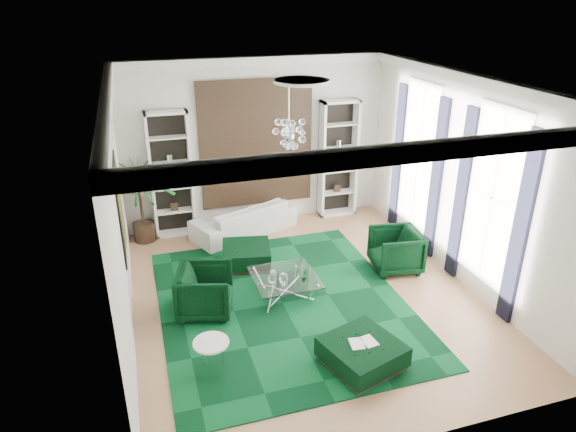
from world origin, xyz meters
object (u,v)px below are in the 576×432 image
object	(u,v)px
armchair_right	(396,250)
ottoman_front	(362,354)
ottoman_side	(246,256)
palm	(139,187)
sofa	(244,219)
armchair_left	(205,291)
side_table	(212,357)
coffee_table	(285,286)

from	to	relation	value
armchair_right	ottoman_front	xyz separation A→B (m)	(-1.82, -2.43, -0.21)
ottoman_side	ottoman_front	size ratio (longest dim) A/B	0.93
palm	sofa	bearing A→B (deg)	-6.80
armchair_left	side_table	distance (m)	1.53
ottoman_front	sofa	bearing A→B (deg)	97.50
armchair_left	side_table	bearing A→B (deg)	-170.19
armchair_left	armchair_right	world-z (taller)	armchair_left
armchair_left	coffee_table	world-z (taller)	armchair_left
ottoman_side	ottoman_front	bearing A→B (deg)	-74.74
sofa	armchair_right	xyz separation A→B (m)	(2.47, -2.50, 0.07)
coffee_table	ottoman_front	size ratio (longest dim) A/B	1.13
armchair_left	ottoman_side	xyz separation A→B (m)	(1.03, 1.40, -0.21)
sofa	ottoman_side	xyz separation A→B (m)	(-0.29, -1.48, -0.14)
sofa	ottoman_side	distance (m)	1.52
armchair_left	ottoman_side	size ratio (longest dim) A/B	0.98
side_table	armchair_left	bearing A→B (deg)	84.65
sofa	ottoman_side	size ratio (longest dim) A/B	2.56
ottoman_side	palm	bearing A→B (deg)	137.35
armchair_right	side_table	size ratio (longest dim) A/B	1.76
armchair_left	ottoman_front	world-z (taller)	armchair_left
coffee_table	palm	distance (m)	3.97
sofa	side_table	size ratio (longest dim) A/B	4.62
ottoman_side	palm	distance (m)	2.78
armchair_right	side_table	xyz separation A→B (m)	(-3.94, -1.90, -0.17)
sofa	side_table	distance (m)	4.64
sofa	armchair_left	size ratio (longest dim) A/B	2.61
coffee_table	palm	xyz separation A→B (m)	(-2.30, 3.05, 1.07)
sofa	armchair_right	distance (m)	3.52
palm	armchair_right	bearing A→B (deg)	-30.66
sofa	coffee_table	size ratio (longest dim) A/B	2.10
palm	coffee_table	bearing A→B (deg)	-52.90
armchair_left	side_table	size ratio (longest dim) A/B	1.77
armchair_right	palm	bearing A→B (deg)	-112.92
coffee_table	ottoman_side	size ratio (longest dim) A/B	1.22
armchair_left	palm	world-z (taller)	palm
sofa	coffee_table	distance (m)	2.79
armchair_left	coffee_table	xyz separation A→B (m)	(1.44, 0.10, -0.22)
coffee_table	palm	bearing A→B (deg)	127.10
sofa	side_table	world-z (taller)	sofa
ottoman_side	palm	world-z (taller)	palm
coffee_table	side_table	xyz separation A→B (m)	(-1.58, -1.61, 0.05)
palm	side_table	bearing A→B (deg)	-81.23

